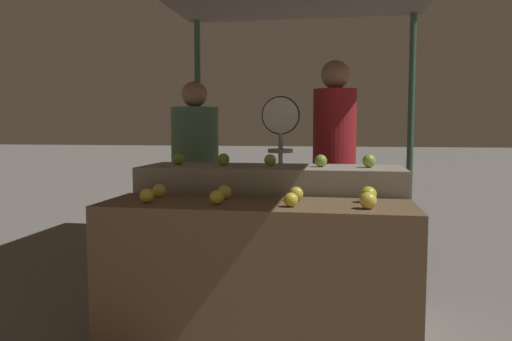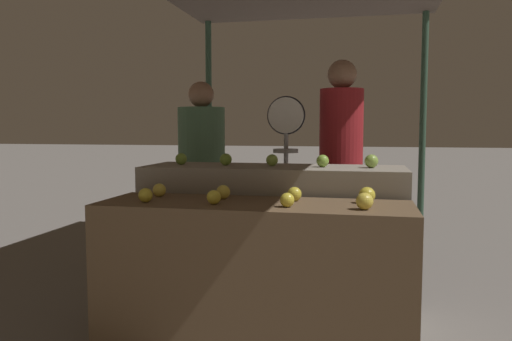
# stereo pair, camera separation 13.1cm
# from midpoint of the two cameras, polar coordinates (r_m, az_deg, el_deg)

# --- Properties ---
(display_counter_front) EXTENTS (1.71, 0.55, 0.85)m
(display_counter_front) POSITION_cam_midpoint_polar(r_m,az_deg,el_deg) (2.82, -1.32, -12.31)
(display_counter_front) COLOR brown
(display_counter_front) RESTS_ON ground_plane
(display_counter_back) EXTENTS (1.71, 0.55, 1.01)m
(display_counter_back) POSITION_cam_midpoint_polar(r_m,az_deg,el_deg) (3.37, 0.63, -8.07)
(display_counter_back) COLOR gray
(display_counter_back) RESTS_ON ground_plane
(apple_front_0) EXTENTS (0.08, 0.08, 0.08)m
(apple_front_0) POSITION_cam_midpoint_polar(r_m,az_deg,el_deg) (2.78, -13.69, -2.83)
(apple_front_0) COLOR gold
(apple_front_0) RESTS_ON display_counter_front
(apple_front_1) EXTENTS (0.08, 0.08, 0.08)m
(apple_front_1) POSITION_cam_midpoint_polar(r_m,az_deg,el_deg) (2.66, -5.92, -3.09)
(apple_front_1) COLOR gold
(apple_front_1) RESTS_ON display_counter_front
(apple_front_2) EXTENTS (0.07, 0.07, 0.07)m
(apple_front_2) POSITION_cam_midpoint_polar(r_m,az_deg,el_deg) (2.58, 2.56, -3.37)
(apple_front_2) COLOR gold
(apple_front_2) RESTS_ON display_counter_front
(apple_front_3) EXTENTS (0.09, 0.09, 0.09)m
(apple_front_3) POSITION_cam_midpoint_polar(r_m,az_deg,el_deg) (2.56, 11.26, -3.38)
(apple_front_3) COLOR yellow
(apple_front_3) RESTS_ON display_counter_front
(apple_front_4) EXTENTS (0.08, 0.08, 0.08)m
(apple_front_4) POSITION_cam_midpoint_polar(r_m,az_deg,el_deg) (3.00, -12.25, -2.26)
(apple_front_4) COLOR yellow
(apple_front_4) RESTS_ON display_counter_front
(apple_front_5) EXTENTS (0.08, 0.08, 0.08)m
(apple_front_5) POSITION_cam_midpoint_polar(r_m,az_deg,el_deg) (2.86, -4.95, -2.49)
(apple_front_5) COLOR yellow
(apple_front_5) RESTS_ON display_counter_front
(apple_front_6) EXTENTS (0.08, 0.08, 0.08)m
(apple_front_6) POSITION_cam_midpoint_polar(r_m,az_deg,el_deg) (2.79, 3.27, -2.68)
(apple_front_6) COLOR gold
(apple_front_6) RESTS_ON display_counter_front
(apple_front_7) EXTENTS (0.09, 0.09, 0.09)m
(apple_front_7) POSITION_cam_midpoint_polar(r_m,az_deg,el_deg) (2.78, 11.41, -2.71)
(apple_front_7) COLOR gold
(apple_front_7) RESTS_ON display_counter_front
(apple_back_0) EXTENTS (0.08, 0.08, 0.08)m
(apple_back_0) POSITION_cam_midpoint_polar(r_m,az_deg,el_deg) (3.45, -9.97, 1.28)
(apple_back_0) COLOR #7AA338
(apple_back_0) RESTS_ON display_counter_back
(apple_back_1) EXTENTS (0.08, 0.08, 0.08)m
(apple_back_1) POSITION_cam_midpoint_polar(r_m,az_deg,el_deg) (3.35, -4.86, 1.26)
(apple_back_1) COLOR #7AA338
(apple_back_1) RESTS_ON display_counter_back
(apple_back_2) EXTENTS (0.08, 0.08, 0.08)m
(apple_back_2) POSITION_cam_midpoint_polar(r_m,az_deg,el_deg) (3.30, 0.48, 1.19)
(apple_back_2) COLOR #8EB247
(apple_back_2) RESTS_ON display_counter_back
(apple_back_3) EXTENTS (0.08, 0.08, 0.08)m
(apple_back_3) POSITION_cam_midpoint_polar(r_m,az_deg,el_deg) (3.25, 6.27, 1.12)
(apple_back_3) COLOR #84AD3D
(apple_back_3) RESTS_ON display_counter_back
(apple_back_4) EXTENTS (0.09, 0.09, 0.09)m
(apple_back_4) POSITION_cam_midpoint_polar(r_m,az_deg,el_deg) (3.25, 11.68, 1.09)
(apple_back_4) COLOR #8EB247
(apple_back_4) RESTS_ON display_counter_back
(produce_scale) EXTENTS (0.31, 0.20, 1.51)m
(produce_scale) POSITION_cam_midpoint_polar(r_m,az_deg,el_deg) (3.98, 1.87, 2.72)
(produce_scale) COLOR #99999E
(produce_scale) RESTS_ON ground_plane
(person_vendor_at_scale) EXTENTS (0.48, 0.48, 1.82)m
(person_vendor_at_scale) POSITION_cam_midpoint_polar(r_m,az_deg,el_deg) (4.24, 8.06, 2.12)
(person_vendor_at_scale) COLOR #2D2D38
(person_vendor_at_scale) RESTS_ON ground_plane
(person_customer_left) EXTENTS (0.53, 0.53, 1.65)m
(person_customer_left) POSITION_cam_midpoint_polar(r_m,az_deg,el_deg) (4.27, -7.85, 0.57)
(person_customer_left) COLOR #2D2D38
(person_customer_left) RESTS_ON ground_plane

